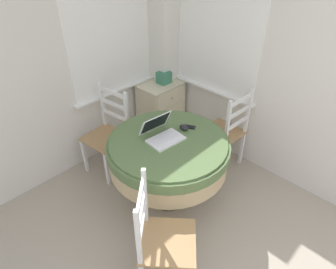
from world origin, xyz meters
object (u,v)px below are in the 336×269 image
(dining_chair_near_right_window, at_px, (225,132))
(dining_chair_camera_near, at_px, (162,239))
(dining_chair_near_back_window, at_px, (108,134))
(storage_box, at_px, (164,77))
(computer_mouse, at_px, (184,128))
(corner_cabinet, at_px, (161,109))
(laptop, at_px, (162,134))
(round_dining_table, at_px, (168,152))
(cell_phone, at_px, (189,127))

(dining_chair_near_right_window, relative_size, dining_chair_camera_near, 1.00)
(dining_chair_near_back_window, relative_size, dining_chair_near_right_window, 1.00)
(storage_box, bearing_deg, dining_chair_near_back_window, -175.30)
(computer_mouse, distance_m, corner_cabinet, 1.19)
(laptop, xyz_separation_m, corner_cabinet, (0.85, 0.88, -0.44))
(laptop, height_order, dining_chair_near_back_window, dining_chair_near_back_window)
(computer_mouse, bearing_deg, dining_chair_near_right_window, -8.32)
(laptop, xyz_separation_m, dining_chair_near_back_window, (-0.09, 0.78, -0.34))
(dining_chair_near_right_window, distance_m, storage_box, 1.06)
(round_dining_table, bearing_deg, dining_chair_near_back_window, 96.60)
(dining_chair_near_back_window, distance_m, dining_chair_near_right_window, 1.33)
(computer_mouse, bearing_deg, dining_chair_near_back_window, 111.77)
(laptop, bearing_deg, dining_chair_near_right_window, -9.74)
(dining_chair_near_right_window, bearing_deg, round_dining_table, 174.95)
(laptop, height_order, dining_chair_near_right_window, dining_chair_near_right_window)
(cell_phone, relative_size, corner_cabinet, 0.18)
(cell_phone, distance_m, corner_cabinet, 1.15)
(cell_phone, bearing_deg, dining_chair_near_right_window, -8.63)
(round_dining_table, xyz_separation_m, dining_chair_camera_near, (-0.65, -0.56, -0.16))
(laptop, xyz_separation_m, storage_box, (0.89, 0.86, 0.01))
(round_dining_table, distance_m, dining_chair_near_back_window, 0.87)
(dining_chair_near_back_window, bearing_deg, dining_chair_camera_near, -111.37)
(laptop, distance_m, dining_chair_near_back_window, 0.85)
(laptop, distance_m, dining_chair_camera_near, 0.96)
(round_dining_table, height_order, computer_mouse, computer_mouse)
(cell_phone, distance_m, dining_chair_near_right_window, 0.63)
(laptop, height_order, corner_cabinet, laptop)
(round_dining_table, distance_m, dining_chair_camera_near, 0.87)
(computer_mouse, height_order, cell_phone, computer_mouse)
(dining_chair_near_right_window, height_order, storage_box, dining_chair_near_right_window)
(cell_phone, xyz_separation_m, dining_chair_camera_near, (-0.95, -0.56, -0.30))
(dining_chair_camera_near, bearing_deg, computer_mouse, 32.93)
(laptop, height_order, computer_mouse, laptop)
(dining_chair_near_back_window, height_order, corner_cabinet, dining_chair_near_back_window)
(dining_chair_near_right_window, relative_size, corner_cabinet, 1.34)
(round_dining_table, height_order, laptop, laptop)
(dining_chair_near_right_window, distance_m, dining_chair_camera_near, 1.58)
(round_dining_table, distance_m, computer_mouse, 0.29)
(computer_mouse, relative_size, dining_chair_near_right_window, 0.10)
(storage_box, bearing_deg, laptop, -136.03)
(laptop, bearing_deg, dining_chair_camera_near, -135.40)
(laptop, distance_m, storage_box, 1.23)
(computer_mouse, bearing_deg, cell_phone, -5.82)
(dining_chair_near_back_window, relative_size, corner_cabinet, 1.34)
(dining_chair_near_back_window, bearing_deg, dining_chair_near_right_window, -44.16)
(dining_chair_near_back_window, distance_m, corner_cabinet, 0.95)
(round_dining_table, xyz_separation_m, cell_phone, (0.30, 0.01, 0.14))
(dining_chair_near_right_window, distance_m, corner_cabinet, 1.03)
(dining_chair_camera_near, bearing_deg, round_dining_table, 40.67)
(dining_chair_camera_near, height_order, corner_cabinet, dining_chair_camera_near)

